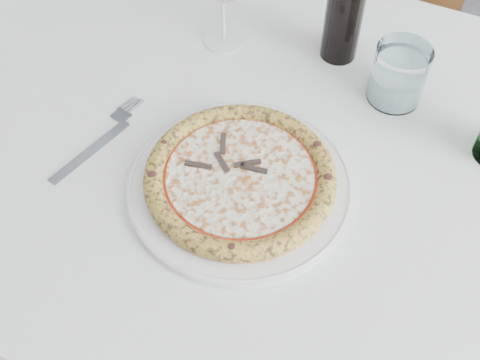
# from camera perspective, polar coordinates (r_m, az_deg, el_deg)

# --- Properties ---
(dining_table) EXTENTS (1.58, 0.96, 0.76)m
(dining_table) POSITION_cam_1_polar(r_m,az_deg,el_deg) (1.01, 2.58, 0.53)
(dining_table) COLOR #542B19
(dining_table) RESTS_ON floor
(chair_far) EXTENTS (0.47, 0.47, 0.93)m
(chair_far) POSITION_cam_1_polar(r_m,az_deg,el_deg) (1.62, 12.94, 16.05)
(chair_far) COLOR #542B19
(chair_far) RESTS_ON floor
(plate) EXTENTS (0.33, 0.33, 0.02)m
(plate) POSITION_cam_1_polar(r_m,az_deg,el_deg) (0.88, -0.00, -0.44)
(plate) COLOR silver
(plate) RESTS_ON dining_table
(pizza) EXTENTS (0.28, 0.28, 0.03)m
(pizza) POSITION_cam_1_polar(r_m,az_deg,el_deg) (0.87, -0.00, 0.25)
(pizza) COLOR tan
(pizza) RESTS_ON plate
(fork) EXTENTS (0.05, 0.22, 0.00)m
(fork) POSITION_cam_1_polar(r_m,az_deg,el_deg) (0.97, -13.16, 3.68)
(fork) COLOR slate
(fork) RESTS_ON dining_table
(tumbler) EXTENTS (0.09, 0.09, 0.10)m
(tumbler) POSITION_cam_1_polar(r_m,az_deg,el_deg) (1.01, 14.74, 9.37)
(tumbler) COLOR white
(tumbler) RESTS_ON dining_table
(wine_bottle) EXTENTS (0.06, 0.06, 0.26)m
(wine_bottle) POSITION_cam_1_polar(r_m,az_deg,el_deg) (1.04, 10.04, 16.33)
(wine_bottle) COLOR black
(wine_bottle) RESTS_ON dining_table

